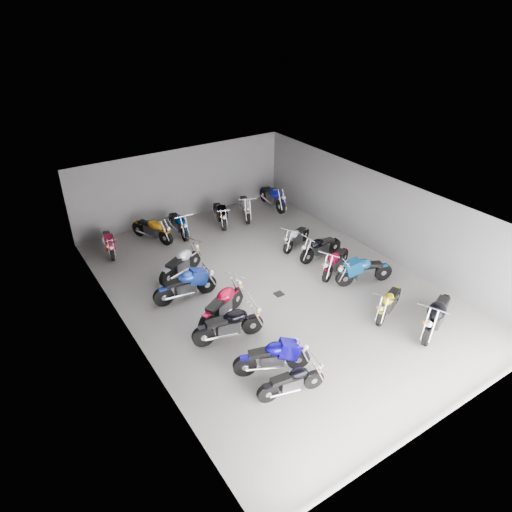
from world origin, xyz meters
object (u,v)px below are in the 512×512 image
at_px(motorcycle_right_b, 389,302).
at_px(motorcycle_back_d, 220,213).
at_px(motorcycle_left_e, 186,285).
at_px(motorcycle_right_f, 296,237).
at_px(motorcycle_right_e, 320,247).
at_px(motorcycle_back_f, 273,197).
at_px(motorcycle_left_d, 222,305).
at_px(motorcycle_right_a, 437,315).
at_px(motorcycle_back_e, 245,206).
at_px(motorcycle_left_f, 181,263).
at_px(motorcycle_left_b, 273,357).
at_px(motorcycle_right_c, 364,271).
at_px(motorcycle_right_d, 336,261).
at_px(motorcycle_left_c, 229,325).
at_px(motorcycle_back_a, 109,242).
at_px(motorcycle_left_a, 292,381).
at_px(drain_grate, 279,294).
at_px(motorcycle_back_b, 152,229).
at_px(motorcycle_back_c, 178,224).

height_order(motorcycle_right_b, motorcycle_back_d, motorcycle_back_d).
bearing_deg(motorcycle_left_e, motorcycle_right_f, 103.19).
bearing_deg(motorcycle_right_b, motorcycle_right_e, -29.99).
bearing_deg(motorcycle_back_f, motorcycle_left_d, 50.42).
height_order(motorcycle_right_a, motorcycle_back_e, motorcycle_right_a).
bearing_deg(motorcycle_left_e, motorcycle_left_f, 165.36).
distance_m(motorcycle_left_b, motorcycle_back_e, 9.96).
distance_m(motorcycle_right_a, motorcycle_back_d, 10.27).
bearing_deg(motorcycle_left_f, motorcycle_left_e, -42.77).
bearing_deg(motorcycle_right_c, motorcycle_left_b, 127.01).
relative_size(motorcycle_left_b, motorcycle_back_d, 0.98).
xyz_separation_m(motorcycle_left_b, motorcycle_right_d, (4.82, 2.90, -0.02)).
bearing_deg(motorcycle_left_c, motorcycle_right_a, 72.74).
relative_size(motorcycle_left_d, motorcycle_right_a, 0.92).
xyz_separation_m(motorcycle_left_e, motorcycle_back_a, (-1.20, 4.52, -0.07)).
xyz_separation_m(motorcycle_left_a, motorcycle_left_e, (-0.42, 5.35, 0.09)).
height_order(drain_grate, motorcycle_right_e, motorcycle_right_e).
height_order(motorcycle_left_a, motorcycle_back_b, motorcycle_back_b).
relative_size(motorcycle_left_c, motorcycle_back_f, 0.94).
height_order(motorcycle_right_e, motorcycle_back_b, motorcycle_back_b).
bearing_deg(motorcycle_right_f, motorcycle_left_a, 119.62).
xyz_separation_m(motorcycle_left_b, motorcycle_right_e, (5.05, 4.02, -0.03)).
distance_m(motorcycle_back_b, motorcycle_back_d, 3.13).
bearing_deg(motorcycle_left_c, motorcycle_right_d, 113.88).
bearing_deg(motorcycle_back_a, motorcycle_left_f, 127.12).
xyz_separation_m(motorcycle_right_a, motorcycle_back_b, (-5.02, 10.23, -0.05)).
distance_m(motorcycle_left_e, motorcycle_right_f, 5.37).
bearing_deg(motorcycle_back_a, motorcycle_right_a, 132.78).
xyz_separation_m(motorcycle_back_b, motorcycle_back_c, (1.15, -0.07, -0.02)).
relative_size(motorcycle_left_d, motorcycle_back_f, 0.90).
relative_size(motorcycle_back_c, motorcycle_back_f, 0.91).
bearing_deg(drain_grate, motorcycle_right_d, 0.13).
bearing_deg(motorcycle_left_d, motorcycle_left_f, 155.54).
xyz_separation_m(motorcycle_right_c, motorcycle_back_c, (-3.89, 7.05, -0.01)).
bearing_deg(motorcycle_back_c, motorcycle_back_e, -177.13).
relative_size(motorcycle_right_a, motorcycle_right_c, 1.09).
relative_size(motorcycle_left_d, motorcycle_right_b, 1.13).
bearing_deg(motorcycle_back_e, motorcycle_back_f, -150.57).
height_order(motorcycle_left_e, motorcycle_left_f, motorcycle_left_e).
distance_m(motorcycle_right_b, motorcycle_back_b, 9.93).
relative_size(drain_grate, motorcycle_right_c, 0.15).
distance_m(motorcycle_right_b, motorcycle_right_d, 2.84).
distance_m(motorcycle_back_b, motorcycle_back_f, 6.12).
bearing_deg(motorcycle_back_e, motorcycle_left_a, 87.60).
height_order(motorcycle_left_d, motorcycle_right_c, motorcycle_left_d).
distance_m(motorcycle_left_a, motorcycle_back_d, 10.34).
xyz_separation_m(motorcycle_left_c, motorcycle_back_c, (1.63, 7.09, -0.03)).
distance_m(motorcycle_back_a, motorcycle_back_b, 1.84).
height_order(motorcycle_left_b, motorcycle_back_a, motorcycle_left_b).
xyz_separation_m(motorcycle_right_f, motorcycle_back_c, (-3.51, 3.64, 0.05)).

